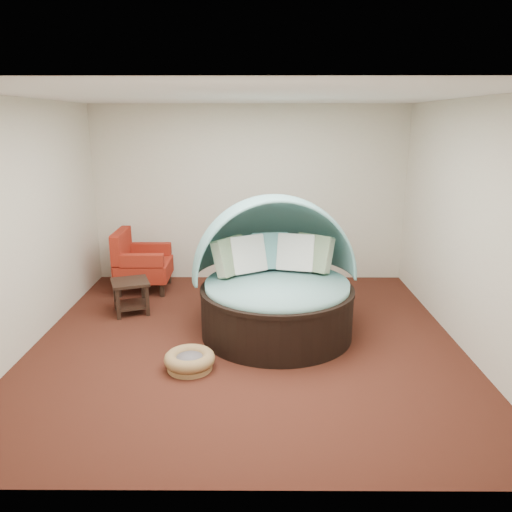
{
  "coord_description": "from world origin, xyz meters",
  "views": [
    {
      "loc": [
        0.14,
        -5.49,
        2.56
      ],
      "look_at": [
        0.11,
        0.6,
        0.89
      ],
      "focal_mm": 35.0,
      "sensor_mm": 36.0,
      "label": 1
    }
  ],
  "objects_px": {
    "side_table": "(131,292)",
    "red_armchair": "(140,263)",
    "canopy_daybed": "(275,270)",
    "pet_basket": "(190,360)"
  },
  "relations": [
    {
      "from": "canopy_daybed",
      "to": "side_table",
      "type": "distance_m",
      "value": 2.09
    },
    {
      "from": "pet_basket",
      "to": "side_table",
      "type": "height_order",
      "value": "side_table"
    },
    {
      "from": "red_armchair",
      "to": "side_table",
      "type": "bearing_deg",
      "value": -85.47
    },
    {
      "from": "canopy_daybed",
      "to": "pet_basket",
      "type": "bearing_deg",
      "value": -141.18
    },
    {
      "from": "side_table",
      "to": "red_armchair",
      "type": "bearing_deg",
      "value": 95.49
    },
    {
      "from": "canopy_daybed",
      "to": "side_table",
      "type": "relative_size",
      "value": 3.54
    },
    {
      "from": "canopy_daybed",
      "to": "red_armchair",
      "type": "relative_size",
      "value": 2.3
    },
    {
      "from": "red_armchair",
      "to": "canopy_daybed",
      "type": "bearing_deg",
      "value": -38.09
    },
    {
      "from": "red_armchair",
      "to": "side_table",
      "type": "distance_m",
      "value": 0.97
    },
    {
      "from": "canopy_daybed",
      "to": "pet_basket",
      "type": "relative_size",
      "value": 3.79
    }
  ]
}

